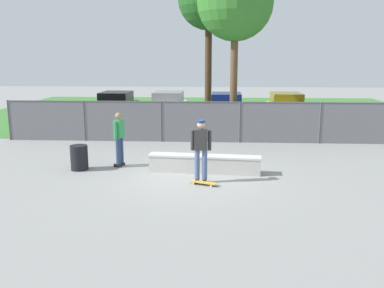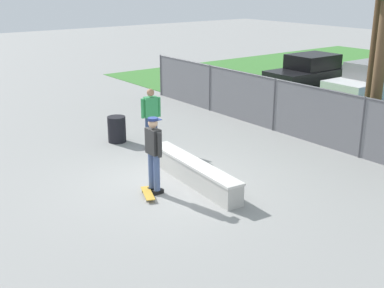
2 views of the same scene
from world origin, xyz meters
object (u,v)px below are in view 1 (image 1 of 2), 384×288
at_px(skateboarder, 201,148).
at_px(skateboard, 203,183).
at_px(tree_near_left, 209,0).
at_px(car_yellow, 286,108).
at_px(car_black, 116,106).
at_px(bystander, 119,137).
at_px(car_white, 168,106).
at_px(trash_bin, 79,158).
at_px(car_blue, 226,108).
at_px(concrete_ledge, 204,164).
at_px(tree_near_right, 235,3).

xyz_separation_m(skateboarder, skateboard, (0.08, -0.24, -0.96)).
xyz_separation_m(tree_near_left, car_yellow, (4.28, 3.31, -5.32)).
bearing_deg(car_yellow, car_black, 179.29).
bearing_deg(bystander, car_black, 103.97).
bearing_deg(tree_near_left, car_white, 122.33).
relative_size(car_black, car_yellow, 1.00).
xyz_separation_m(skateboarder, car_yellow, (4.32, 11.68, -0.19)).
relative_size(bystander, trash_bin, 2.26).
distance_m(skateboard, car_yellow, 12.67).
distance_m(car_blue, bystander, 10.37).
height_order(skateboarder, car_white, skateboarder).
bearing_deg(bystander, skateboard, -34.31).
relative_size(skateboard, car_yellow, 0.19).
distance_m(tree_near_left, car_black, 8.27).
bearing_deg(car_black, concrete_ledge, -63.37).
distance_m(car_black, car_blue, 6.29).
xyz_separation_m(skateboarder, car_white, (-2.31, 12.08, -0.19)).
distance_m(skateboard, tree_near_left, 10.55).
distance_m(skateboarder, car_white, 12.31).
xyz_separation_m(tree_near_right, trash_bin, (-5.18, -5.68, -5.43)).
bearing_deg(concrete_ledge, car_yellow, 68.14).
bearing_deg(bystander, car_white, 87.45).
distance_m(car_white, car_yellow, 6.64).
height_order(skateboard, car_yellow, car_yellow).
bearing_deg(car_blue, trash_bin, -116.15).
distance_m(car_blue, car_yellow, 3.34).
xyz_separation_m(car_black, car_white, (2.97, 0.29, 0.00)).
height_order(tree_near_right, car_blue, tree_near_right).
relative_size(skateboarder, car_yellow, 0.44).
relative_size(skateboard, car_black, 0.19).
xyz_separation_m(tree_near_left, car_black, (-5.32, 3.42, -5.32)).
xyz_separation_m(car_black, bystander, (2.51, -10.09, 0.17)).
bearing_deg(trash_bin, tree_near_left, 60.63).
xyz_separation_m(skateboard, car_white, (-2.40, 12.33, 0.77)).
xyz_separation_m(skateboarder, trash_bin, (-3.99, 1.21, -0.63)).
xyz_separation_m(car_blue, car_yellow, (3.33, 0.31, 0.00)).
xyz_separation_m(concrete_ledge, car_blue, (0.91, 10.26, 0.55)).
relative_size(concrete_ledge, tree_near_right, 0.48).
bearing_deg(bystander, tree_near_right, 52.64).
relative_size(skateboard, car_white, 0.19).
bearing_deg(car_yellow, tree_near_right, -123.22).
bearing_deg(concrete_ledge, tree_near_right, 79.15).
height_order(car_white, car_blue, same).
xyz_separation_m(skateboard, car_yellow, (4.23, 11.92, 0.77)).
height_order(concrete_ledge, skateboarder, skateboarder).
bearing_deg(trash_bin, concrete_ledge, -1.51).
bearing_deg(bystander, car_blue, 68.70).
height_order(car_yellow, bystander, bystander).
distance_m(concrete_ledge, tree_near_right, 8.10).
bearing_deg(car_white, tree_near_left, -57.67).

